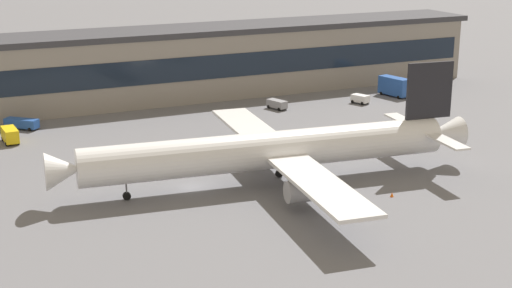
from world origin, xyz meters
name	(u,v)px	position (x,y,z in m)	size (l,w,h in m)	color
ground_plane	(193,187)	(0.00, 0.00, 0.00)	(600.00, 600.00, 0.00)	slate
terminal_building	(99,69)	(0.00, 55.45, 7.52)	(176.26, 15.56, 15.00)	gray
airliner	(274,150)	(11.11, -3.61, 5.09)	(62.59, 53.91, 16.41)	white
crew_van	(10,135)	(-20.78, 34.26, 1.46)	(2.52, 5.31, 2.55)	yellow
baggage_tug	(360,98)	(49.72, 34.19, 1.09)	(3.17, 4.08, 1.85)	white
catering_truck	(394,86)	(60.21, 37.25, 2.29)	(4.11, 7.59, 4.15)	#2651A5
follow_me_car	(277,104)	(31.70, 37.13, 1.09)	(3.16, 4.77, 1.85)	gray
belt_loader	(22,123)	(-17.61, 42.61, 1.15)	(6.06, 5.80, 1.95)	#2651A5
traffic_cone_0	(392,195)	(23.54, -15.41, 0.31)	(0.50, 0.50, 0.63)	#F2590C
traffic_cone_1	(369,210)	(17.41, -19.11, 0.36)	(0.57, 0.57, 0.72)	#F2590C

